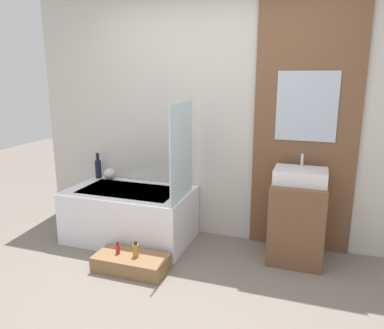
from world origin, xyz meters
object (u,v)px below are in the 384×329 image
Objects in this scene: wooden_step_bench at (131,263)px; vase_round_light at (110,174)px; sink at (301,176)px; bottle_soap_primary at (118,248)px; bathtub at (130,214)px; vase_tall_dark at (98,168)px; bottle_soap_secondary at (136,250)px.

vase_round_light is at bearing 129.47° from wooden_step_bench.
sink is 4.26× the size of bottle_soap_primary.
vase_tall_dark reaches higher than bathtub.
bottle_soap_primary is at bearing 180.00° from bottle_soap_secondary.
sink is at bearing -4.24° from vase_round_light.
vase_round_light is at bearing 175.76° from sink.
bathtub is 0.75m from vase_tall_dark.
vase_round_light is 1.22× the size of bottle_soap_primary.
bathtub is 1.80m from sink.
vase_tall_dark is at bearing 169.16° from vase_round_light.
vase_round_light is (0.17, -0.03, -0.05)m from vase_tall_dark.
bottle_soap_secondary reaches higher than bottle_soap_primary.
vase_round_light reaches higher than bottle_soap_primary.
wooden_step_bench is 2.24× the size of vase_tall_dark.
bathtub is at bearing 107.53° from bottle_soap_primary.
bottle_soap_secondary is at bearing -58.18° from bathtub.
bathtub reaches higher than wooden_step_bench.
vase_tall_dark reaches higher than bottle_soap_secondary.
wooden_step_bench is (0.32, -0.60, -0.21)m from bathtub.
sink is 1.64m from bottle_soap_secondary.
bottle_soap_secondary is (0.76, -0.87, -0.41)m from vase_round_light.
sink reaches higher than bottle_soap_secondary.
bathtub is at bearing 118.25° from wooden_step_bench.
wooden_step_bench is at bearing -152.89° from sink.
vase_tall_dark is 2.05× the size of bottle_soap_secondary.
sink reaches higher than wooden_step_bench.
bottle_soap_secondary is (-1.34, -0.71, -0.62)m from sink.
vase_round_light is (-0.71, 0.87, 0.55)m from wooden_step_bench.
bathtub is at bearing -28.14° from vase_tall_dark.
bathtub is 1.95× the size of wooden_step_bench.
sink is 2.29m from vase_tall_dark.
sink is at bearing 25.05° from bottle_soap_primary.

